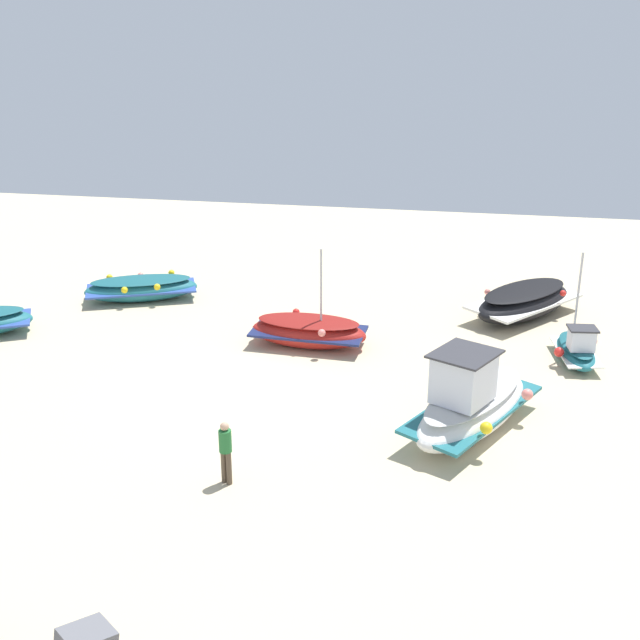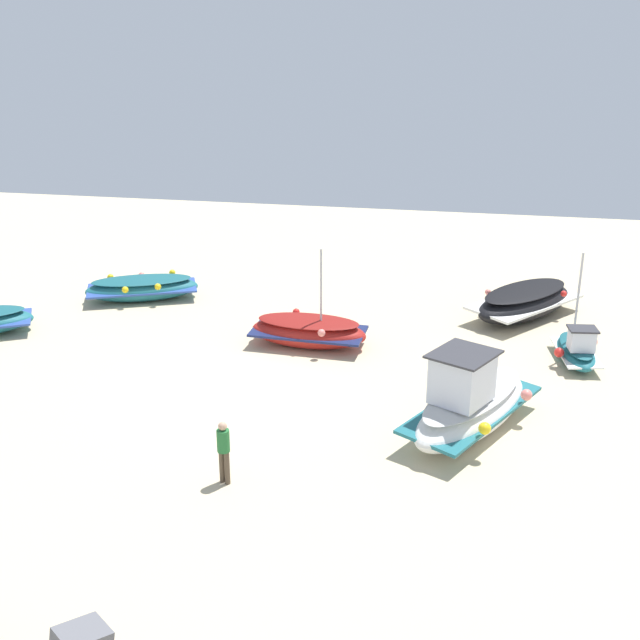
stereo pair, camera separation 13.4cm
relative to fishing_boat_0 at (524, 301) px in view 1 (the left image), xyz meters
The scene contains 7 objects.
ground_plane 13.07m from the fishing_boat_0, 45.35° to the left, with size 58.82×58.82×0.00m, color beige.
fishing_boat_0 is the anchor object (origin of this frame).
fishing_boat_1 10.42m from the fishing_boat_0, 79.97° to the left, with size 4.08×5.70×2.63m.
fishing_boat_2 15.96m from the fishing_boat_0, ahead, with size 5.06×3.62×1.01m.
fishing_boat_3 9.14m from the fishing_boat_0, 32.04° to the left, with size 4.32×2.32×3.69m.
fishing_boat_5 4.70m from the fishing_boat_0, 109.94° to the left, with size 1.57×3.17×3.77m.
person_walking 16.25m from the fishing_boat_0, 61.79° to the left, with size 0.32×0.32×1.69m.
Camera 1 is at (-7.23, 20.83, 10.33)m, focal length 43.03 mm.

